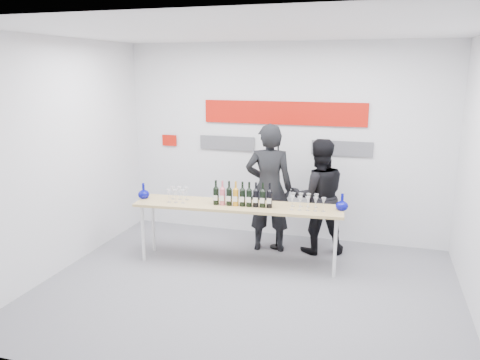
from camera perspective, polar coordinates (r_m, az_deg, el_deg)
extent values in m
plane|color=slate|center=(5.84, 0.87, -13.08)|extent=(5.00, 5.00, 0.00)
cube|color=silver|center=(7.25, 5.25, 4.61)|extent=(5.00, 0.04, 3.00)
cube|color=#BB1208|center=(7.17, 5.28, 8.13)|extent=(2.50, 0.02, 0.35)
cube|color=#59595E|center=(7.46, -1.61, 4.52)|extent=(0.90, 0.02, 0.22)
cube|color=#59595E|center=(7.11, 12.33, 3.77)|extent=(0.90, 0.02, 0.22)
cube|color=#BB1208|center=(7.83, -8.60, 4.80)|extent=(0.25, 0.02, 0.18)
cube|color=#D7BB74|center=(6.26, -0.26, -3.18)|extent=(2.82, 0.79, 0.04)
cylinder|color=silver|center=(6.61, -11.75, -6.37)|extent=(0.05, 0.05, 0.80)
cylinder|color=silver|center=(6.09, 11.51, -8.09)|extent=(0.05, 0.05, 0.80)
cylinder|color=silver|center=(6.93, -10.53, -5.37)|extent=(0.05, 0.05, 0.80)
cylinder|color=silver|center=(6.44, 11.55, -6.90)|extent=(0.05, 0.05, 0.80)
imported|color=black|center=(6.73, 3.54, -0.99)|extent=(0.74, 0.55, 1.86)
imported|color=black|center=(6.76, 9.52, -1.99)|extent=(0.97, 0.86, 1.66)
cylinder|color=black|center=(7.08, 4.45, -8.11)|extent=(0.19, 0.19, 0.02)
cylinder|color=black|center=(6.83, 4.57, -1.95)|extent=(0.02, 0.02, 1.60)
sphere|color=black|center=(6.63, 4.64, 4.83)|extent=(0.05, 0.05, 0.05)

